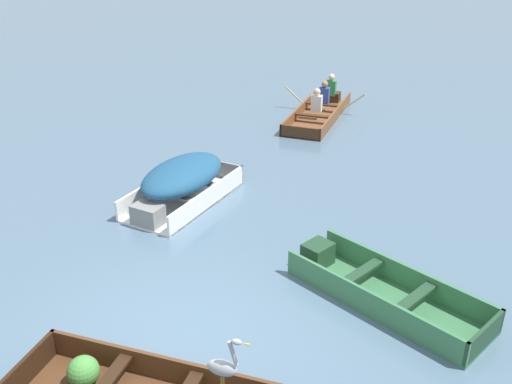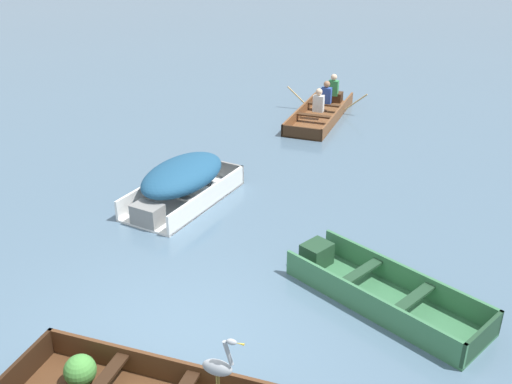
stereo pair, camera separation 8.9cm
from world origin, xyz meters
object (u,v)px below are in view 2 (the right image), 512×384
rowboat_wooden_brown_with_crew (322,109)px  skiff_white_mid_moored (182,179)px  skiff_green_near_moored (377,290)px  heron_on_dinghy (219,366)px

rowboat_wooden_brown_with_crew → skiff_white_mid_moored: bearing=-112.0°
skiff_green_near_moored → rowboat_wooden_brown_with_crew: (-1.24, 8.29, 0.05)m
skiff_green_near_moored → heron_on_dinghy: heron_on_dinghy is taller
skiff_green_near_moored → heron_on_dinghy: (-1.69, -2.65, 0.74)m
skiff_white_mid_moored → heron_on_dinghy: bearing=-70.1°
skiff_green_near_moored → skiff_white_mid_moored: skiff_white_mid_moored is taller
skiff_green_near_moored → rowboat_wooden_brown_with_crew: bearing=98.5°
skiff_white_mid_moored → rowboat_wooden_brown_with_crew: size_ratio=0.76×
rowboat_wooden_brown_with_crew → heron_on_dinghy: (-0.45, -10.94, 0.69)m
skiff_white_mid_moored → rowboat_wooden_brown_with_crew: 6.22m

